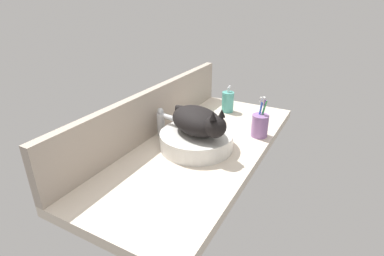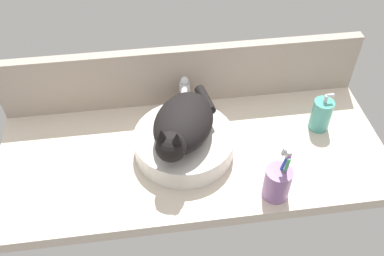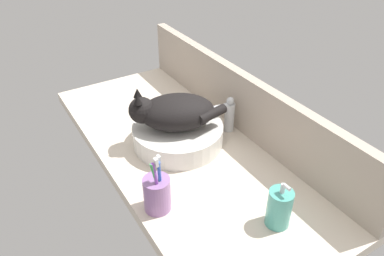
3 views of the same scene
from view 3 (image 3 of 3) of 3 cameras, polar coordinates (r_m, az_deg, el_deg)
The scene contains 7 objects.
ground_plane at distance 130.25cm, azimuth -1.51°, elevation -3.56°, with size 121.76×52.74×4.00cm, color beige.
backsplash_panel at distance 134.94cm, azimuth 7.48°, elevation 4.11°, with size 121.76×3.60×21.53cm, color #AD9E8E.
sink_basin at distance 129.03cm, azimuth -2.02°, elevation -0.92°, with size 31.06×31.06×7.12cm, color silver.
cat at distance 123.76cm, azimuth -2.73°, elevation 2.55°, with size 25.61×30.14×14.00cm.
faucet at distance 133.66cm, azimuth 5.30°, elevation 2.23°, with size 4.24×11.86×13.60cm.
soap_dispenser at distance 102.17cm, azimuth 13.14°, elevation -11.77°, with size 6.52×6.52×14.41cm.
toothbrush_cup at distance 104.01cm, azimuth -5.33°, elevation -9.87°, with size 7.59×7.59×18.69cm.
Camera 3 is at (89.74, -51.00, 77.43)cm, focal length 35.00 mm.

